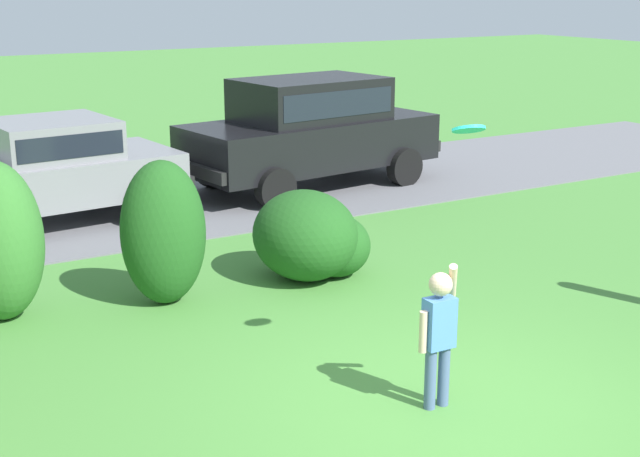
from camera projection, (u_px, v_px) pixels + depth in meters
name	position (u px, v px, depth m)	size (l,w,h in m)	color
ground_plane	(446.00, 408.00, 7.51)	(80.00, 80.00, 0.00)	#478438
driveway_strip	(135.00, 208.00, 14.06)	(28.00, 4.40, 0.02)	slate
shrub_centre_left	(163.00, 233.00, 9.76)	(0.96, 0.85, 1.65)	#1E511C
shrub_centre	(312.00, 238.00, 10.67)	(1.43, 1.41, 1.10)	#1E511C
parked_sedan	(39.00, 169.00, 12.96)	(4.53, 2.37, 1.56)	gray
parked_suv	(310.00, 127.00, 15.28)	(4.87, 2.50, 1.92)	black
child_thrower	(439.00, 329.00, 7.34)	(0.46, 0.26, 1.29)	#4C608C
frisbee	(469.00, 129.00, 7.28)	(0.29, 0.27, 0.15)	#1EB7B2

